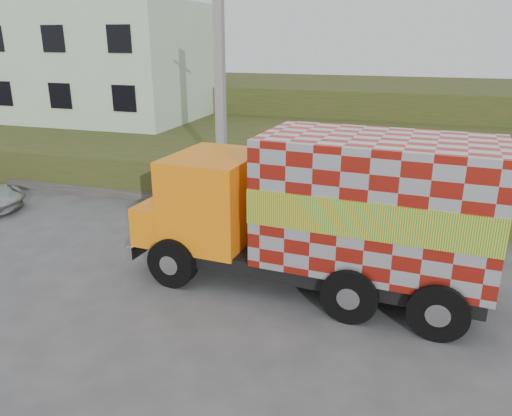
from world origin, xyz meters
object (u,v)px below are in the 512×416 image
(cow, at_px, (200,233))
(cargo_truck, at_px, (326,212))
(pedestrian, at_px, (295,143))
(utility_pole, at_px, (220,91))

(cow, bearing_deg, cargo_truck, -5.22)
(cow, distance_m, pedestrian, 5.72)
(utility_pole, xyz_separation_m, cargo_truck, (4.59, -5.07, -2.13))
(pedestrian, bearing_deg, cow, 65.82)
(pedestrian, bearing_deg, utility_pole, 13.34)
(utility_pole, bearing_deg, pedestrian, 23.02)
(utility_pole, height_order, cargo_truck, utility_pole)
(utility_pole, relative_size, cargo_truck, 0.93)
(utility_pole, bearing_deg, cargo_truck, -47.83)
(cargo_truck, xyz_separation_m, pedestrian, (-2.19, 6.09, 0.31))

